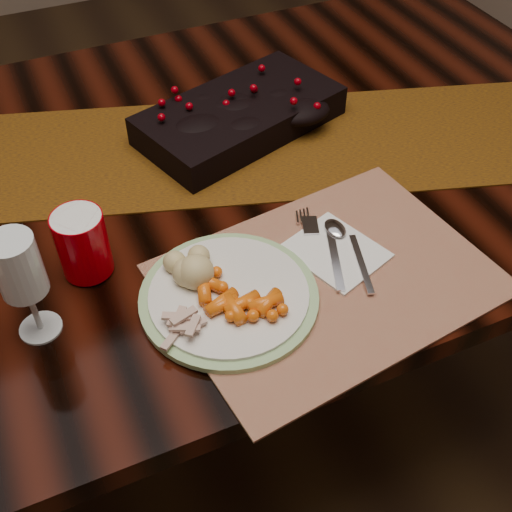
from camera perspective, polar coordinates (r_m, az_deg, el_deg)
name	(u,v)px	position (r m, az deg, el deg)	size (l,w,h in m)	color
floor	(199,403)	(1.70, -5.13, -12.91)	(5.00, 5.00, 0.00)	black
dining_table	(187,310)	(1.40, -6.11, -4.78)	(1.80, 1.00, 0.75)	black
table_runner	(190,151)	(1.18, -5.90, 9.28)	(1.55, 0.32, 0.00)	#3C200C
centerpiece	(240,111)	(1.21, -1.44, 12.74)	(0.37, 0.19, 0.07)	black
placemat_main	(328,278)	(0.94, 6.44, -1.97)	(0.46, 0.34, 0.00)	brown
dinner_plate	(229,296)	(0.90, -2.43, -3.58)	(0.25, 0.25, 0.01)	white
baby_carrots	(234,293)	(0.88, -1.99, -3.29)	(0.10, 0.08, 0.02)	#E85F0E
mashed_potatoes	(189,258)	(0.91, -5.97, -0.21)	(0.09, 0.08, 0.05)	beige
turkey_shreds	(179,324)	(0.86, -6.88, -6.00)	(0.07, 0.06, 0.02)	tan
napkin	(335,252)	(0.98, 7.08, 0.38)	(0.12, 0.13, 0.00)	white
fork	(329,250)	(0.97, 6.47, 0.52)	(0.02, 0.16, 0.00)	#ACAEBD
spoon	(353,252)	(0.97, 8.60, 0.34)	(0.03, 0.15, 0.00)	silver
red_cup	(83,244)	(0.95, -15.16, 1.07)	(0.07, 0.07, 0.10)	#A8000B
wine_glass	(26,288)	(0.87, -19.79, -2.69)	(0.06, 0.06, 0.17)	white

